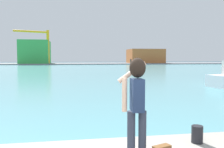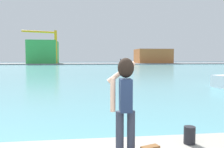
# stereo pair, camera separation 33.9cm
# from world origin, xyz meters

# --- Properties ---
(ground_plane) EXTENTS (220.00, 220.00, 0.00)m
(ground_plane) POSITION_xyz_m (0.00, 50.00, 0.00)
(ground_plane) COLOR #334751
(harbor_water) EXTENTS (140.00, 100.00, 0.02)m
(harbor_water) POSITION_xyz_m (0.00, 52.00, 0.01)
(harbor_water) COLOR #599EA8
(harbor_water) RESTS_ON ground_plane
(far_shore_dock) EXTENTS (140.00, 20.00, 0.37)m
(far_shore_dock) POSITION_xyz_m (0.00, 92.00, 0.18)
(far_shore_dock) COLOR gray
(far_shore_dock) RESTS_ON ground_plane
(person_photographer) EXTENTS (0.53, 0.55, 1.74)m
(person_photographer) POSITION_xyz_m (0.32, 0.95, 1.63)
(person_photographer) COLOR #2D3342
(person_photographer) RESTS_ON quay_promenade
(harbor_bollard) EXTENTS (0.23, 0.23, 0.35)m
(harbor_bollard) POSITION_xyz_m (1.75, 1.43, 0.74)
(harbor_bollard) COLOR black
(harbor_bollard) RESTS_ON quay_promenade
(warehouse_left) EXTENTS (10.45, 12.36, 8.59)m
(warehouse_left) POSITION_xyz_m (-14.87, 90.41, 4.66)
(warehouse_left) COLOR green
(warehouse_left) RESTS_ON far_shore_dock
(warehouse_right) EXTENTS (13.73, 10.70, 5.65)m
(warehouse_right) POSITION_xyz_m (28.70, 91.20, 3.20)
(warehouse_right) COLOR #B26633
(warehouse_right) RESTS_ON far_shore_dock
(port_crane) EXTENTS (11.82, 4.79, 12.25)m
(port_crane) POSITION_xyz_m (-11.65, 86.64, 8.21)
(port_crane) COLOR yellow
(port_crane) RESTS_ON far_shore_dock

